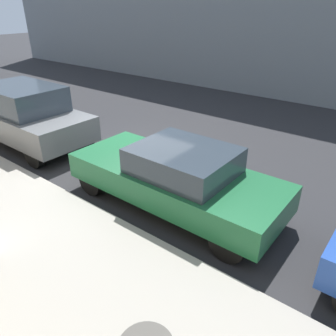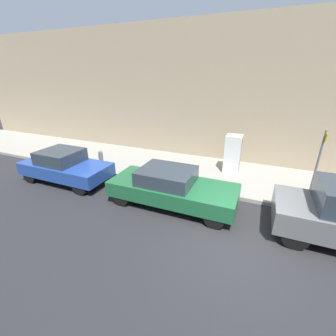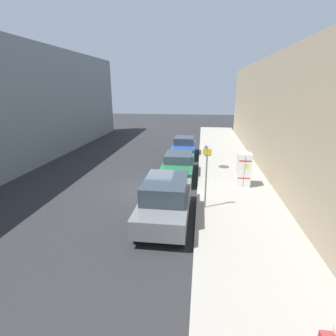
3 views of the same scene
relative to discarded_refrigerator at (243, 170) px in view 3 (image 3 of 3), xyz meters
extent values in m
plane|color=#28282B|center=(4.85, 0.79, -1.04)|extent=(80.00, 80.00, 0.00)
cube|color=#9E998E|center=(0.41, 0.79, -0.96)|extent=(3.94, 44.00, 0.15)
cube|color=tan|center=(-2.51, 0.79, 2.46)|extent=(1.89, 39.60, 7.00)
cube|color=white|center=(0.00, 0.00, 0.00)|extent=(0.71, 0.71, 1.78)
cube|color=black|center=(0.00, 0.36, 0.00)|extent=(0.01, 0.01, 1.69)
cube|color=yellow|center=(-0.09, 0.36, 0.30)|extent=(0.16, 0.01, 0.22)
cube|color=red|center=(0.00, 0.36, 0.57)|extent=(0.63, 0.01, 0.05)
cube|color=red|center=(0.00, 0.36, -0.36)|extent=(0.63, 0.01, 0.05)
cylinder|color=#47443F|center=(0.72, -3.35, -0.88)|extent=(0.70, 0.70, 0.02)
cylinder|color=slate|center=(2.01, 2.95, 0.46)|extent=(0.07, 0.07, 2.70)
cube|color=yellow|center=(2.01, 2.97, 1.62)|extent=(0.36, 0.02, 0.24)
cylinder|color=slate|center=(1.89, -6.12, -0.53)|extent=(0.22, 0.22, 0.72)
sphere|color=slate|center=(1.89, -6.12, -0.15)|extent=(0.20, 0.20, 0.20)
cube|color=#23479E|center=(3.60, -6.67, -0.43)|extent=(1.74, 3.98, 0.55)
cube|color=#2D3842|center=(3.60, -6.86, 0.12)|extent=(1.53, 1.67, 0.55)
cylinder|color=black|center=(2.86, -5.26, -0.71)|extent=(0.22, 0.67, 0.67)
cylinder|color=black|center=(4.34, -5.26, -0.71)|extent=(0.22, 0.67, 0.67)
cylinder|color=black|center=(2.86, -8.07, -0.71)|extent=(0.22, 0.67, 0.67)
cylinder|color=black|center=(4.34, -8.07, -0.71)|extent=(0.22, 0.67, 0.67)
cube|color=#1E6038|center=(3.60, -1.58, -0.44)|extent=(1.80, 4.57, 0.55)
cube|color=#2D3842|center=(3.60, -1.81, 0.08)|extent=(1.59, 1.92, 0.50)
cylinder|color=black|center=(2.83, 0.13, -0.72)|extent=(0.22, 0.64, 0.64)
cylinder|color=black|center=(4.37, 0.13, -0.72)|extent=(0.22, 0.64, 0.64)
cylinder|color=black|center=(2.83, -3.29, -0.72)|extent=(0.22, 0.64, 0.64)
cylinder|color=black|center=(4.37, -3.29, -0.72)|extent=(0.22, 0.64, 0.64)
cube|color=slate|center=(3.60, 4.01, -0.34)|extent=(1.88, 4.50, 0.70)
cube|color=#2D3842|center=(3.60, 4.01, 0.36)|extent=(1.65, 2.48, 0.70)
cylinder|color=black|center=(2.79, 5.66, -0.69)|extent=(0.22, 0.70, 0.70)
cylinder|color=black|center=(4.41, 5.66, -0.69)|extent=(0.22, 0.70, 0.70)
cylinder|color=black|center=(2.79, 2.36, -0.69)|extent=(0.22, 0.70, 0.70)
cylinder|color=black|center=(4.41, 2.36, -0.69)|extent=(0.22, 0.70, 0.70)
camera|label=1|loc=(-1.12, -5.14, 2.85)|focal=35.00mm
camera|label=2|loc=(10.31, 1.05, 3.42)|focal=24.00mm
camera|label=3|loc=(2.28, 13.56, 4.17)|focal=28.00mm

